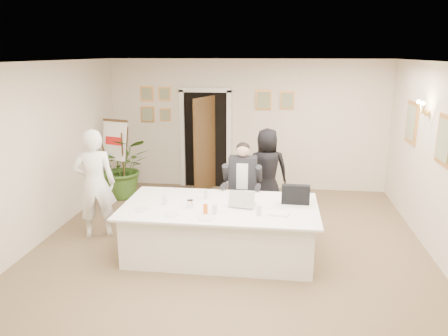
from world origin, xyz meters
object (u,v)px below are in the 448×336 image
flip_chart (119,162)px  standing_woman (267,171)px  seated_man (242,185)px  steel_jug (190,204)px  laptop (242,196)px  conference_table (220,230)px  potted_palm (124,167)px  paper_stack (279,213)px  oj_glass (205,209)px  standing_man (95,184)px  laptop_bag (296,194)px

flip_chart → standing_woman: bearing=-9.1°
seated_man → steel_jug: size_ratio=13.59×
standing_woman → laptop: size_ratio=4.18×
flip_chart → steel_jug: bearing=-51.6°
conference_table → potted_palm: potted_palm is taller
paper_stack → oj_glass: size_ratio=2.09×
standing_man → potted_palm: standing_man is taller
conference_table → paper_stack: (0.85, -0.26, 0.40)m
standing_man → steel_jug: bearing=140.8°
steel_jug → conference_table: bearing=19.0°
laptop_bag → paper_stack: size_ratio=1.50×
seated_man → paper_stack: 1.53m
oj_glass → potted_palm: bearing=128.2°
oj_glass → steel_jug: size_ratio=1.18×
laptop → standing_man: bearing=179.7°
standing_woman → potted_palm: 3.00m
laptop → oj_glass: size_ratio=2.93×
flip_chart → laptop: bearing=-40.8°
standing_man → laptop: bearing=150.5°
potted_palm → steel_jug: (1.93, -2.58, 0.19)m
paper_stack → standing_woman: bearing=96.2°
steel_jug → paper_stack: bearing=-5.3°
seated_man → laptop: bearing=-70.4°
laptop → potted_palm: bearing=147.1°
conference_table → potted_palm: bearing=133.9°
conference_table → potted_palm: 3.39m
potted_palm → laptop_bag: potted_palm is taller
conference_table → laptop_bag: 1.23m
potted_palm → laptop_bag: 4.10m
standing_woman → potted_palm: bearing=-19.3°
conference_table → flip_chart: 3.45m
conference_table → standing_woman: (0.62, 1.93, 0.40)m
conference_table → flip_chart: flip_chart is taller
standing_man → steel_jug: (1.67, -0.58, -0.06)m
standing_woman → oj_glass: bearing=61.6°
seated_man → laptop: (0.09, -1.10, 0.17)m
flip_chart → oj_glass: flip_chart is taller
paper_stack → oj_glass: (-1.01, -0.09, 0.05)m
seated_man → standing_man: standing_man is taller
standing_man → laptop: standing_man is taller
standing_man → flip_chart: bearing=-100.1°
conference_table → standing_man: standing_man is taller
flip_chart → paper_stack: size_ratio=5.86×
standing_woman → laptop: standing_woman is taller
standing_man → laptop_bag: (3.17, -0.22, 0.03)m
steel_jug → laptop_bag: bearing=13.2°
laptop → oj_glass: laptop is taller
oj_glass → standing_man: bearing=157.9°
conference_table → flip_chart: bearing=135.2°
steel_jug → standing_man: bearing=161.0°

